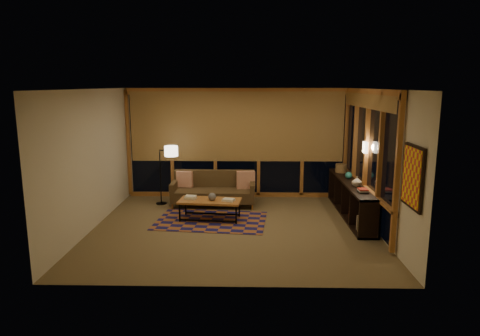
{
  "coord_description": "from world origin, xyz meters",
  "views": [
    {
      "loc": [
        0.31,
        -8.05,
        2.78
      ],
      "look_at": [
        0.12,
        0.47,
        1.12
      ],
      "focal_mm": 32.0,
      "sensor_mm": 36.0,
      "label": 1
    }
  ],
  "objects_px": {
    "sofa": "(213,189)",
    "coffee_table": "(210,210)",
    "bookshelf": "(351,199)",
    "floor_lamp": "(160,175)"
  },
  "relations": [
    {
      "from": "sofa",
      "to": "coffee_table",
      "type": "height_order",
      "value": "sofa"
    },
    {
      "from": "coffee_table",
      "to": "bookshelf",
      "type": "distance_m",
      "value": 3.02
    },
    {
      "from": "floor_lamp",
      "to": "bookshelf",
      "type": "xyz_separation_m",
      "value": [
        4.27,
        -0.84,
        -0.33
      ]
    },
    {
      "from": "floor_lamp",
      "to": "bookshelf",
      "type": "height_order",
      "value": "floor_lamp"
    },
    {
      "from": "sofa",
      "to": "coffee_table",
      "type": "relative_size",
      "value": 1.49
    },
    {
      "from": "coffee_table",
      "to": "bookshelf",
      "type": "relative_size",
      "value": 0.43
    },
    {
      "from": "sofa",
      "to": "bookshelf",
      "type": "relative_size",
      "value": 0.64
    },
    {
      "from": "sofa",
      "to": "floor_lamp",
      "type": "distance_m",
      "value": 1.3
    },
    {
      "from": "sofa",
      "to": "bookshelf",
      "type": "distance_m",
      "value": 3.09
    },
    {
      "from": "sofa",
      "to": "bookshelf",
      "type": "xyz_separation_m",
      "value": [
        3.01,
        -0.69,
        -0.02
      ]
    }
  ]
}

